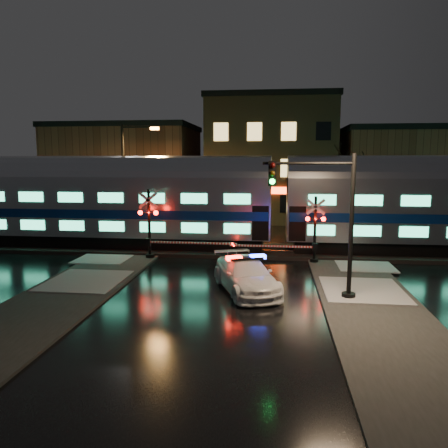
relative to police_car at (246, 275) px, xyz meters
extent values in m
plane|color=black|center=(-1.27, 3.38, -0.75)|extent=(120.00, 120.00, 0.00)
cube|color=black|center=(-1.27, 8.38, -0.63)|extent=(90.00, 4.20, 0.24)
cube|color=#2D2D2D|center=(-7.77, -2.62, -0.69)|extent=(4.00, 20.00, 0.12)
cube|color=#2D2D2D|center=(5.23, -2.62, -0.69)|extent=(4.00, 20.00, 0.12)
cube|color=brown|center=(-14.27, 25.38, 3.75)|extent=(14.00, 10.00, 9.00)
cube|color=brown|center=(0.73, 25.88, 5.00)|extent=(12.00, 11.00, 11.50)
cube|color=brown|center=(13.73, 25.38, 3.50)|extent=(12.00, 10.00, 8.50)
cube|color=black|center=(-11.51, 8.38, -0.11)|extent=(24.00, 2.40, 0.80)
cube|color=#B7BAC1|center=(-11.51, 8.38, 2.19)|extent=(25.00, 3.05, 3.80)
cube|color=navy|center=(-11.51, 8.38, 1.79)|extent=(24.75, 3.09, 0.55)
cube|color=#43FFB8|center=(-11.51, 6.83, 1.04)|extent=(21.00, 0.05, 0.62)
cube|color=#43FFB8|center=(-11.51, 6.83, 2.84)|extent=(21.00, 0.05, 0.62)
cylinder|color=#B7BAC1|center=(-11.51, 8.38, 3.89)|extent=(25.00, 3.05, 3.05)
imported|color=white|center=(0.00, 0.00, -0.01)|extent=(3.80, 5.53, 1.49)
cube|color=black|center=(0.00, 0.00, 0.78)|extent=(1.59, 0.93, 0.10)
cube|color=#FF0C05|center=(-0.52, -0.20, 0.82)|extent=(0.76, 0.57, 0.17)
cube|color=#1426FF|center=(0.52, 0.20, 0.82)|extent=(0.76, 0.57, 0.17)
cylinder|color=black|center=(3.52, 5.78, -0.61)|extent=(0.48, 0.48, 0.29)
cylinder|color=black|center=(3.52, 5.78, 1.19)|extent=(0.16, 0.16, 3.88)
sphere|color=#FF0C05|center=(3.09, 5.60, 1.86)|extent=(0.25, 0.25, 0.25)
sphere|color=#FF0C05|center=(3.96, 5.60, 1.86)|extent=(0.25, 0.25, 0.25)
cube|color=white|center=(1.10, 5.53, 0.27)|extent=(4.84, 0.10, 0.10)
cube|color=black|center=(3.52, 5.53, 0.27)|extent=(0.25, 0.30, 0.45)
cylinder|color=black|center=(-6.15, 5.78, -0.59)|extent=(0.52, 0.52, 0.31)
cylinder|color=black|center=(-6.15, 5.78, 1.35)|extent=(0.17, 0.17, 4.20)
sphere|color=#FF0C05|center=(-6.62, 5.60, 2.08)|extent=(0.27, 0.27, 0.27)
sphere|color=#FF0C05|center=(-5.68, 5.60, 2.08)|extent=(0.27, 0.27, 0.27)
cube|color=white|center=(-3.53, 5.53, 0.35)|extent=(5.25, 0.10, 0.10)
cube|color=black|center=(-6.15, 5.53, 0.35)|extent=(0.25, 0.30, 0.45)
cylinder|color=black|center=(4.41, -0.75, -0.60)|extent=(0.58, 0.58, 0.31)
cylinder|color=black|center=(4.41, -0.75, 2.33)|extent=(0.19, 0.19, 6.17)
cylinder|color=black|center=(2.56, -0.75, 5.01)|extent=(3.70, 0.12, 0.12)
cube|color=black|center=(1.12, -0.90, 4.60)|extent=(0.33, 0.29, 1.03)
sphere|color=#0CFF3F|center=(1.12, -1.06, 4.27)|extent=(0.23, 0.23, 0.23)
cylinder|color=black|center=(-9.98, 12.38, 3.49)|extent=(0.21, 0.21, 8.49)
cylinder|color=black|center=(-8.71, 12.38, 7.52)|extent=(2.55, 0.13, 0.13)
cube|color=orange|center=(-7.54, 12.38, 7.42)|extent=(0.58, 0.30, 0.19)
camera|label=1|loc=(1.26, -19.11, 5.12)|focal=35.00mm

